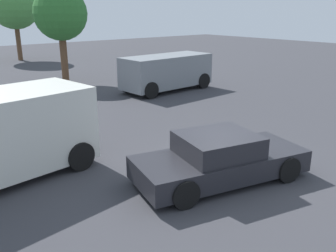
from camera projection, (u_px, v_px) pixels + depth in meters
The scene contains 6 objects.
ground_plane at pixel (219, 174), 9.30m from camera, with size 80.00×80.00×0.00m, color #38383D.
sedan_foreground at pixel (220, 159), 8.84m from camera, with size 4.51×2.66×1.19m.
suv_dark at pixel (167, 71), 18.74m from camera, with size 4.92×2.23×1.80m.
pedestrian at pixel (27, 109), 11.77m from camera, with size 0.44×0.46×1.62m.
tree_back_left at pixel (14, 4), 29.09m from camera, with size 4.05×4.05×6.53m.
tree_back_center at pixel (60, 14), 19.94m from camera, with size 2.93×2.93×5.28m.
Camera 1 is at (-6.41, -5.71, 4.00)m, focal length 39.03 mm.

